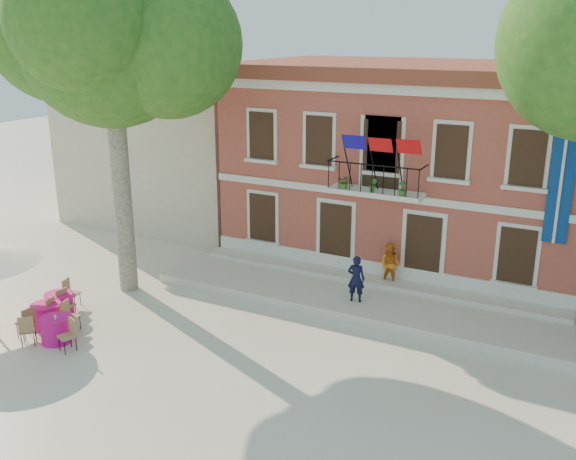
{
  "coord_description": "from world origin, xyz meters",
  "views": [
    {
      "loc": [
        9.06,
        -14.12,
        8.68
      ],
      "look_at": [
        -0.22,
        3.5,
        2.44
      ],
      "focal_mm": 40.0,
      "sensor_mm": 36.0,
      "label": 1
    }
  ],
  "objects_px": {
    "plane_tree_west": "(109,36)",
    "pedestrian_navy": "(356,279)",
    "cafe_table_0": "(47,315)",
    "cafe_table_1": "(56,328)",
    "pedestrian_orange": "(390,265)",
    "cafe_table_3": "(60,304)"
  },
  "relations": [
    {
      "from": "pedestrian_orange",
      "to": "cafe_table_3",
      "type": "distance_m",
      "value": 10.84
    },
    {
      "from": "plane_tree_west",
      "to": "pedestrian_navy",
      "type": "distance_m",
      "value": 10.86
    },
    {
      "from": "cafe_table_0",
      "to": "cafe_table_1",
      "type": "bearing_deg",
      "value": -29.98
    },
    {
      "from": "pedestrian_orange",
      "to": "cafe_table_3",
      "type": "bearing_deg",
      "value": -141.96
    },
    {
      "from": "plane_tree_west",
      "to": "cafe_table_1",
      "type": "height_order",
      "value": "plane_tree_west"
    },
    {
      "from": "cafe_table_0",
      "to": "cafe_table_3",
      "type": "height_order",
      "value": "same"
    },
    {
      "from": "plane_tree_west",
      "to": "cafe_table_0",
      "type": "height_order",
      "value": "plane_tree_west"
    },
    {
      "from": "pedestrian_orange",
      "to": "cafe_table_1",
      "type": "relative_size",
      "value": 0.83
    },
    {
      "from": "pedestrian_navy",
      "to": "cafe_table_1",
      "type": "xyz_separation_m",
      "value": [
        -6.82,
        -6.15,
        -0.64
      ]
    },
    {
      "from": "plane_tree_west",
      "to": "pedestrian_navy",
      "type": "height_order",
      "value": "plane_tree_west"
    },
    {
      "from": "cafe_table_3",
      "to": "cafe_table_1",
      "type": "bearing_deg",
      "value": -46.91
    },
    {
      "from": "pedestrian_navy",
      "to": "cafe_table_3",
      "type": "relative_size",
      "value": 0.78
    },
    {
      "from": "pedestrian_orange",
      "to": "cafe_table_3",
      "type": "relative_size",
      "value": 0.78
    },
    {
      "from": "cafe_table_0",
      "to": "cafe_table_3",
      "type": "relative_size",
      "value": 0.99
    },
    {
      "from": "plane_tree_west",
      "to": "pedestrian_navy",
      "type": "bearing_deg",
      "value": 15.07
    },
    {
      "from": "pedestrian_orange",
      "to": "cafe_table_0",
      "type": "distance_m",
      "value": 11.12
    },
    {
      "from": "pedestrian_orange",
      "to": "cafe_table_3",
      "type": "height_order",
      "value": "pedestrian_orange"
    },
    {
      "from": "plane_tree_west",
      "to": "cafe_table_0",
      "type": "bearing_deg",
      "value": -92.17
    },
    {
      "from": "pedestrian_navy",
      "to": "cafe_table_0",
      "type": "xyz_separation_m",
      "value": [
        -7.79,
        -5.59,
        -0.65
      ]
    },
    {
      "from": "pedestrian_navy",
      "to": "plane_tree_west",
      "type": "bearing_deg",
      "value": 5.03
    },
    {
      "from": "plane_tree_west",
      "to": "pedestrian_orange",
      "type": "height_order",
      "value": "plane_tree_west"
    },
    {
      "from": "pedestrian_navy",
      "to": "cafe_table_0",
      "type": "distance_m",
      "value": 9.61
    }
  ]
}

